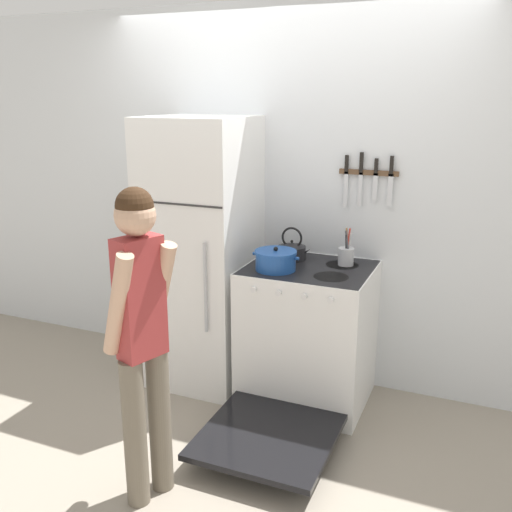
# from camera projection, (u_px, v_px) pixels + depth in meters

# --- Properties ---
(ground_plane) EXTENTS (14.00, 14.00, 0.00)m
(ground_plane) POSITION_uv_depth(u_px,v_px,m) (281.00, 367.00, 4.25)
(ground_plane) COLOR gray
(wall_back) EXTENTS (10.00, 0.06, 2.55)m
(wall_back) POSITION_uv_depth(u_px,v_px,m) (285.00, 198.00, 3.93)
(wall_back) COLOR silver
(wall_back) RESTS_ON ground_plane
(refrigerator) EXTENTS (0.67, 0.68, 1.83)m
(refrigerator) POSITION_uv_depth(u_px,v_px,m) (201.00, 254.00, 3.89)
(refrigerator) COLOR white
(refrigerator) RESTS_ON ground_plane
(stove_range) EXTENTS (0.79, 1.40, 0.91)m
(stove_range) POSITION_uv_depth(u_px,v_px,m) (306.00, 337.00, 3.69)
(stove_range) COLOR white
(stove_range) RESTS_ON ground_plane
(dutch_oven_pot) EXTENTS (0.30, 0.26, 0.15)m
(dutch_oven_pot) POSITION_uv_depth(u_px,v_px,m) (276.00, 260.00, 3.53)
(dutch_oven_pot) COLOR #1E4C9E
(dutch_oven_pot) RESTS_ON stove_range
(tea_kettle) EXTENTS (0.23, 0.18, 0.22)m
(tea_kettle) POSITION_uv_depth(u_px,v_px,m) (292.00, 250.00, 3.76)
(tea_kettle) COLOR black
(tea_kettle) RESTS_ON stove_range
(utensil_jar) EXTENTS (0.10, 0.10, 0.24)m
(utensil_jar) POSITION_uv_depth(u_px,v_px,m) (346.00, 255.00, 3.63)
(utensil_jar) COLOR #B7BABF
(utensil_jar) RESTS_ON stove_range
(person) EXTENTS (0.32, 0.38, 1.58)m
(person) POSITION_uv_depth(u_px,v_px,m) (142.00, 331.00, 2.67)
(person) COLOR #6B6051
(person) RESTS_ON ground_plane
(wall_knife_strip) EXTENTS (0.38, 0.03, 0.36)m
(wall_knife_strip) POSITION_uv_depth(u_px,v_px,m) (368.00, 173.00, 3.62)
(wall_knife_strip) COLOR brown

